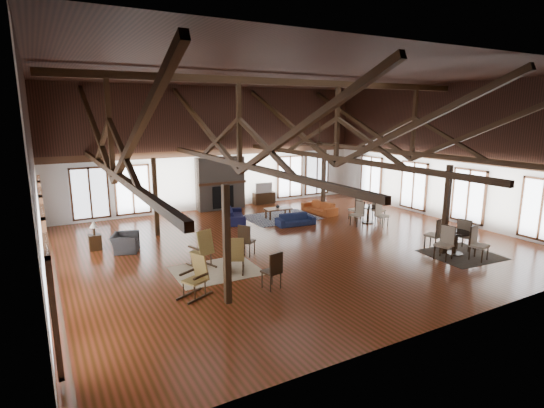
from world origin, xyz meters
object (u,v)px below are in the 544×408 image
cafe_table_far (368,211)px  tv_console (264,198)px  armchair (125,243)px  sofa_navy_front (295,220)px  sofa_orange (319,207)px  sofa_navy_left (235,215)px  coffee_table (278,209)px  cafe_table_near (456,239)px

cafe_table_far → tv_console: size_ratio=1.70×
armchair → cafe_table_far: (10.05, -1.10, 0.20)m
sofa_navy_front → sofa_orange: size_ratio=0.88×
sofa_orange → cafe_table_far: cafe_table_far is taller
sofa_navy_left → coffee_table: sofa_navy_left is taller
coffee_table → cafe_table_far: size_ratio=0.64×
sofa_navy_front → armchair: 7.07m
sofa_navy_left → tv_console: (2.92, 2.73, 0.01)m
cafe_table_far → tv_console: bearing=109.5°
sofa_navy_front → sofa_navy_left: (-2.01, 1.88, 0.04)m
sofa_orange → tv_console: 3.51m
sofa_orange → coffee_table: size_ratio=1.49×
coffee_table → sofa_orange: bearing=2.6°
sofa_navy_left → cafe_table_near: size_ratio=0.91×
cafe_table_far → tv_console: (-2.06, 5.82, -0.22)m
coffee_table → tv_console: bearing=78.1°
cafe_table_far → tv_console: 6.18m
sofa_navy_front → tv_console: 4.70m
sofa_navy_left → cafe_table_far: (4.99, -3.09, 0.22)m
coffee_table → cafe_table_far: cafe_table_far is taller
sofa_orange → armchair: size_ratio=1.98×
coffee_table → cafe_table_near: (2.74, -7.34, 0.14)m
cafe_table_far → coffee_table: bearing=138.8°
sofa_orange → cafe_table_near: cafe_table_near is taller
sofa_navy_front → sofa_navy_left: 2.75m
armchair → tv_console: (7.99, 4.73, -0.02)m
sofa_navy_left → sofa_orange: sofa_navy_left is taller
sofa_navy_front → tv_console: (0.92, 4.61, 0.05)m
sofa_navy_left → coffee_table: bearing=-83.5°
sofa_navy_front → tv_console: tv_console is taller
sofa_navy_left → tv_console: tv_console is taller
sofa_orange → coffee_table: sofa_orange is taller
coffee_table → armchair: 7.19m
sofa_navy_left → tv_console: 4.00m
sofa_orange → cafe_table_far: 2.68m
cafe_table_near → tv_console: 10.67m
cafe_table_far → sofa_navy_front: bearing=157.8°
cafe_table_near → tv_console: (-1.77, 10.52, -0.26)m
sofa_orange → coffee_table: 2.25m
cafe_table_far → sofa_orange: bearing=107.2°
cafe_table_near → tv_console: cafe_table_near is taller
cafe_table_far → cafe_table_near: bearing=-93.6°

